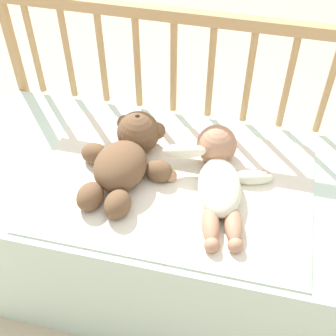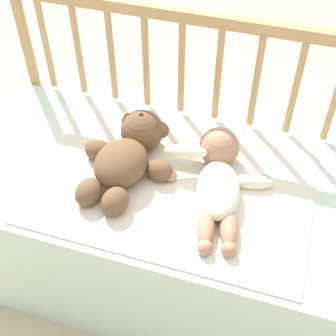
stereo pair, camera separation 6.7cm
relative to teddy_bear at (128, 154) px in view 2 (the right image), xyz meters
name	(u,v)px [view 2 (the right image)]	position (x,y,z in m)	size (l,w,h in m)	color
ground_plane	(169,273)	(0.13, -0.01, -0.56)	(12.00, 12.00, 0.00)	#C6B293
crib_mattress	(169,232)	(0.13, -0.01, -0.31)	(1.26, 0.60, 0.51)	silver
crib_rail	(199,86)	(0.13, 0.31, 0.06)	(1.26, 0.04, 0.87)	tan
blanket	(173,187)	(0.15, -0.04, -0.05)	(0.79, 0.52, 0.01)	silver
teddy_bear	(128,154)	(0.00, 0.00, 0.00)	(0.29, 0.37, 0.13)	brown
baby	(218,177)	(0.27, 0.00, -0.01)	(0.33, 0.41, 0.12)	#EAEACC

